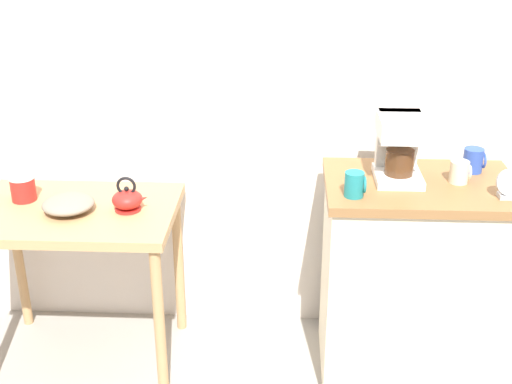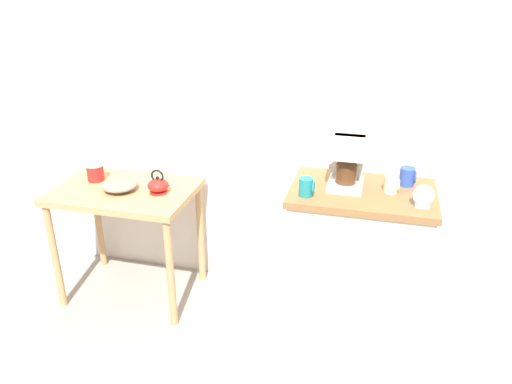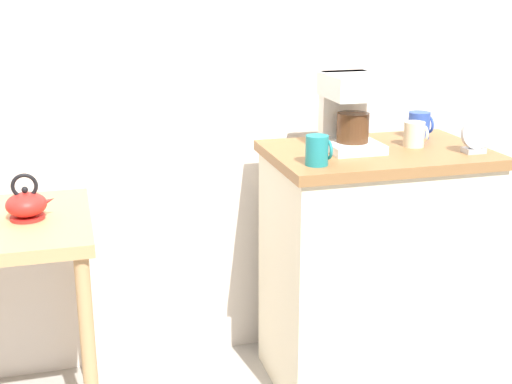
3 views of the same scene
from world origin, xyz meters
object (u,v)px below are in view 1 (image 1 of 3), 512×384
at_px(mug_small_cream, 460,172).
at_px(mug_dark_teal, 355,184).
at_px(teakettle, 128,199).
at_px(bowl_stoneware, 68,204).
at_px(canister_enamel, 23,187).
at_px(mug_blue, 474,160).
at_px(coffee_maker, 400,144).
at_px(table_clock, 510,185).

xyz_separation_m(mug_small_cream, mug_dark_teal, (-0.42, -0.15, 0.00)).
distance_m(teakettle, mug_dark_teal, 0.92).
xyz_separation_m(bowl_stoneware, teakettle, (0.24, 0.03, 0.01)).
bearing_deg(canister_enamel, mug_blue, 1.48).
relative_size(canister_enamel, coffee_maker, 0.43).
height_order(bowl_stoneware, teakettle, teakettle).
relative_size(coffee_maker, mug_blue, 2.66).
height_order(mug_blue, mug_small_cream, mug_blue).
bearing_deg(teakettle, mug_small_cream, 0.34).
xyz_separation_m(bowl_stoneware, mug_blue, (1.63, 0.15, 0.16)).
bearing_deg(teakettle, canister_enamel, 170.46).
height_order(canister_enamel, mug_dark_teal, mug_dark_teal).
height_order(bowl_stoneware, mug_blue, mug_blue).
distance_m(canister_enamel, table_clock, 1.93).
bearing_deg(coffee_maker, mug_small_cream, -8.23).
height_order(canister_enamel, coffee_maker, coffee_maker).
distance_m(mug_small_cream, mug_dark_teal, 0.44).
relative_size(coffee_maker, mug_dark_teal, 2.73).
relative_size(bowl_stoneware, mug_small_cream, 2.39).
relative_size(mug_small_cream, mug_dark_teal, 0.92).
distance_m(canister_enamel, mug_dark_teal, 1.38).
relative_size(bowl_stoneware, teakettle, 1.38).
distance_m(mug_blue, mug_small_cream, 0.14).
bearing_deg(coffee_maker, mug_blue, 14.69).
relative_size(canister_enamel, table_clock, 1.00).
bearing_deg(teakettle, coffee_maker, 2.22).
height_order(teakettle, table_clock, table_clock).
bearing_deg(mug_small_cream, teakettle, -179.66).
relative_size(bowl_stoneware, canister_enamel, 1.85).
relative_size(teakettle, coffee_maker, 0.58).
bearing_deg(canister_enamel, table_clock, -6.28).
bearing_deg(teakettle, mug_blue, 5.12).
height_order(coffee_maker, mug_dark_teal, coffee_maker).
distance_m(bowl_stoneware, mug_small_cream, 1.55).
distance_m(bowl_stoneware, coffee_maker, 1.34).
distance_m(bowl_stoneware, canister_enamel, 0.25).
height_order(teakettle, canister_enamel, teakettle).
xyz_separation_m(mug_dark_teal, table_clock, (0.57, 0.01, 0.00)).
relative_size(mug_blue, table_clock, 0.86).
xyz_separation_m(teakettle, canister_enamel, (-0.46, 0.08, 0.01)).
bearing_deg(mug_dark_teal, bowl_stoneware, 174.24).
relative_size(teakettle, table_clock, 1.34).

